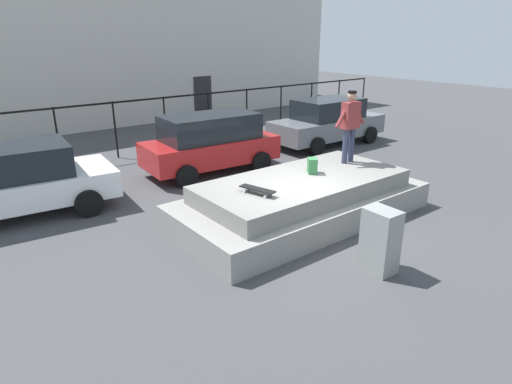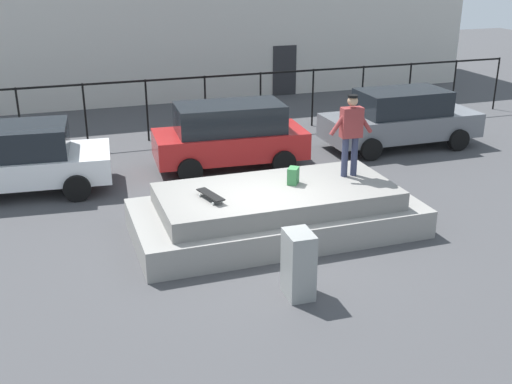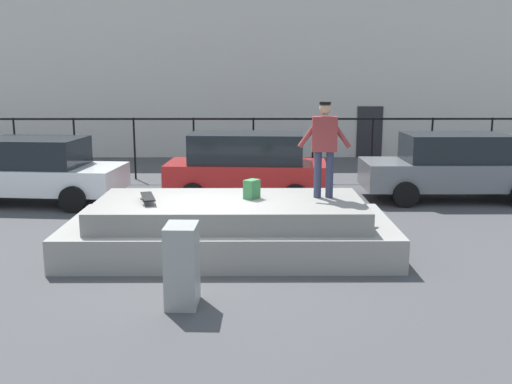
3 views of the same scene
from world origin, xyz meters
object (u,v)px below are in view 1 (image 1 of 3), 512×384
(car_grey_sedan_far, at_px, (328,122))
(skateboarder, at_px, (350,122))
(backpack, at_px, (312,166))
(car_white_sedan_near, at_px, (16,180))
(car_red_hatchback_mid, at_px, (210,142))
(utility_box, at_px, (380,241))
(skateboard, at_px, (257,189))

(car_grey_sedan_far, bearing_deg, skateboarder, -132.13)
(backpack, bearing_deg, car_white_sedan_near, 88.79)
(car_red_hatchback_mid, bearing_deg, car_white_sedan_near, -179.23)
(car_white_sedan_near, bearing_deg, backpack, -36.78)
(skateboarder, relative_size, car_red_hatchback_mid, 0.43)
(utility_box, bearing_deg, car_red_hatchback_mid, 84.85)
(car_white_sedan_near, relative_size, car_grey_sedan_far, 0.95)
(skateboarder, relative_size, backpack, 5.00)
(skateboard, distance_m, car_red_hatchback_mid, 4.82)
(skateboard, xyz_separation_m, utility_box, (0.89, -2.40, -0.49))
(car_grey_sedan_far, bearing_deg, car_red_hatchback_mid, -177.40)
(backpack, relative_size, car_red_hatchback_mid, 0.09)
(backpack, bearing_deg, skateboard, 135.15)
(car_white_sedan_near, relative_size, utility_box, 3.78)
(car_red_hatchback_mid, bearing_deg, car_grey_sedan_far, 2.60)
(car_red_hatchback_mid, height_order, car_grey_sedan_far, car_red_hatchback_mid)
(skateboarder, distance_m, car_white_sedan_near, 8.00)
(utility_box, bearing_deg, skateboard, 112.12)
(skateboarder, height_order, car_grey_sedan_far, skateboarder)
(car_grey_sedan_far, distance_m, utility_box, 9.48)
(skateboarder, bearing_deg, car_red_hatchback_mid, 109.86)
(backpack, height_order, car_red_hatchback_mid, car_red_hatchback_mid)
(skateboard, height_order, utility_box, utility_box)
(skateboard, xyz_separation_m, car_white_sedan_near, (-3.62, 4.42, -0.23))
(skateboard, bearing_deg, car_white_sedan_near, 129.30)
(car_white_sedan_near, distance_m, car_grey_sedan_far, 10.75)
(skateboarder, xyz_separation_m, car_white_sedan_near, (-6.82, 4.02, -1.16))
(backpack, distance_m, car_white_sedan_near, 6.86)
(skateboard, distance_m, utility_box, 2.60)
(skateboarder, distance_m, car_red_hatchback_mid, 4.48)
(skateboard, bearing_deg, car_red_hatchback_mid, 68.95)
(car_grey_sedan_far, bearing_deg, backpack, -139.92)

